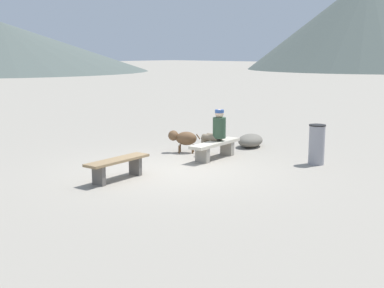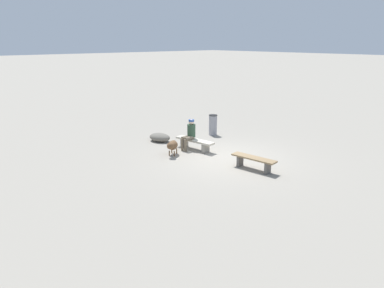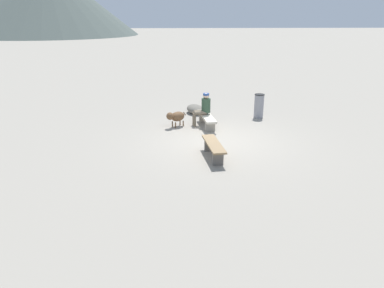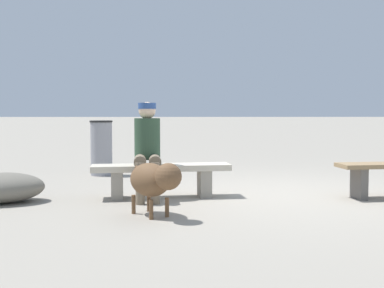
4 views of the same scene
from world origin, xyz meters
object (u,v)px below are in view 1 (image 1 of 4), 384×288
at_px(bench_left, 118,165).
at_px(bench_right, 215,147).
at_px(seated_person, 216,130).
at_px(trash_bin, 317,144).
at_px(boulder, 250,141).
at_px(dog, 183,138).

bearing_deg(bench_left, bench_right, -8.35).
bearing_deg(seated_person, trash_bin, -71.70).
distance_m(bench_left, trash_bin, 4.83).
height_order(trash_bin, boulder, trash_bin).
height_order(bench_left, dog, dog).
distance_m(seated_person, boulder, 1.85).
relative_size(seated_person, trash_bin, 1.29).
distance_m(bench_right, dog, 1.15).
relative_size(bench_left, bench_right, 0.91).
xyz_separation_m(seated_person, dog, (-0.14, 1.03, -0.31)).
bearing_deg(bench_left, trash_bin, -35.31).
bearing_deg(bench_right, seated_person, 27.00).
bearing_deg(trash_bin, seated_person, 112.79).
xyz_separation_m(bench_right, boulder, (1.94, 0.33, -0.12)).
bearing_deg(seated_person, bench_right, -150.50).
xyz_separation_m(bench_left, dog, (3.13, 1.07, 0.07)).
bearing_deg(trash_bin, bench_right, 117.43).
distance_m(bench_left, dog, 3.31).
distance_m(dog, boulder, 2.08).
relative_size(seated_person, boulder, 1.25).
distance_m(bench_right, trash_bin, 2.50).
bearing_deg(boulder, bench_right, -170.34).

